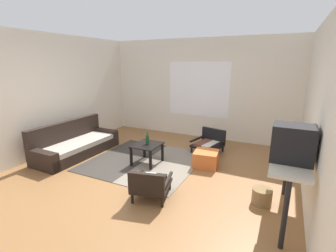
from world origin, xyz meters
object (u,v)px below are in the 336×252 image
ottoman_orange (206,159)px  console_shelf (289,163)px  crt_television (292,143)px  couch (76,145)px  armchair_by_window (209,142)px  wicker_basket (262,196)px  glass_bottle (147,139)px  coffee_table (147,148)px  clay_vase (291,138)px  armchair_striped_foreground (150,184)px

ottoman_orange → console_shelf: console_shelf is taller
crt_television → ottoman_orange: bearing=137.2°
couch → armchair_by_window: 3.11m
couch → wicker_basket: bearing=-3.8°
glass_bottle → armchair_by_window: bearing=52.2°
console_shelf → glass_bottle: console_shelf is taller
couch → crt_television: (4.36, -0.68, 0.90)m
coffee_table → clay_vase: (2.61, -0.36, 0.68)m
wicker_basket → crt_television: bearing=-54.5°
armchair_by_window → couch: bearing=-150.7°
armchair_striped_foreground → glass_bottle: (-0.74, 1.17, 0.28)m
clay_vase → console_shelf: bearing=-90.0°
armchair_striped_foreground → ottoman_orange: size_ratio=1.51×
armchair_striped_foreground → ottoman_orange: 1.61m
couch → armchair_striped_foreground: bearing=-19.4°
glass_bottle → coffee_table: bearing=-88.3°
clay_vase → glass_bottle: size_ratio=1.27×
coffee_table → ottoman_orange: coffee_table is taller
couch → clay_vase: size_ratio=6.13×
armchair_by_window → clay_vase: 2.44m
coffee_table → console_shelf: size_ratio=0.41×
couch → armchair_by_window: couch is taller
ottoman_orange → console_shelf: (1.46, -1.15, 0.63)m
armchair_by_window → clay_vase: clay_vase is taller
wicker_basket → console_shelf: bearing=-35.1°
console_shelf → clay_vase: clay_vase is taller
couch → crt_television: 4.51m
armchair_striped_foreground → clay_vase: size_ratio=2.18×
clay_vase → couch: bearing=178.7°
console_shelf → wicker_basket: size_ratio=4.94×
armchair_by_window → console_shelf: console_shelf is taller
couch → wicker_basket: size_ratio=6.88×
console_shelf → crt_television: bearing=-90.9°
console_shelf → crt_television: crt_television is taller
crt_television → wicker_basket: size_ratio=1.62×
console_shelf → glass_bottle: bearing=163.6°
armchair_striped_foreground → glass_bottle: glass_bottle is taller
glass_bottle → wicker_basket: size_ratio=0.88×
armchair_striped_foreground → wicker_basket: size_ratio=2.45×
armchair_striped_foreground → glass_bottle: size_ratio=2.78×
coffee_table → clay_vase: bearing=-7.8°
armchair_striped_foreground → wicker_basket: armchair_striped_foreground is taller
glass_bottle → ottoman_orange: bearing=18.5°
armchair_striped_foreground → ottoman_orange: bearing=75.5°
coffee_table → crt_television: bearing=-19.9°
console_shelf → glass_bottle: (-2.61, 0.77, -0.26)m
ottoman_orange → wicker_basket: size_ratio=1.62×
couch → console_shelf: 4.43m
ottoman_orange → clay_vase: (1.46, -0.77, 0.86)m
crt_television → wicker_basket: 1.13m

